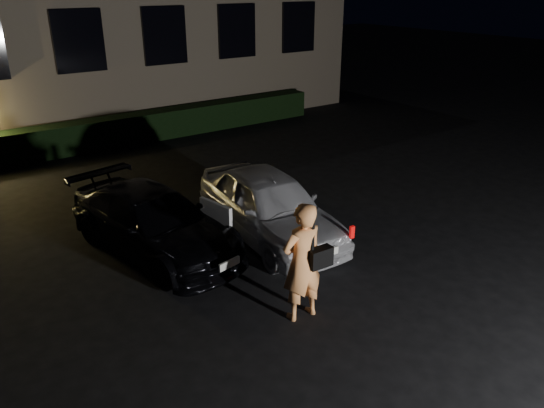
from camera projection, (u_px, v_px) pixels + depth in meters
ground at (341, 320)px, 7.74m from camera, size 80.00×80.00×0.00m
hedge at (96, 134)px, 15.42m from camera, size 15.00×0.70×0.85m
sedan at (154, 222)px, 9.53m from camera, size 2.28×4.13×1.13m
hatch at (270, 205)px, 10.04m from camera, size 1.86×3.91×1.29m
man at (303, 262)px, 7.49m from camera, size 0.75×0.46×1.81m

